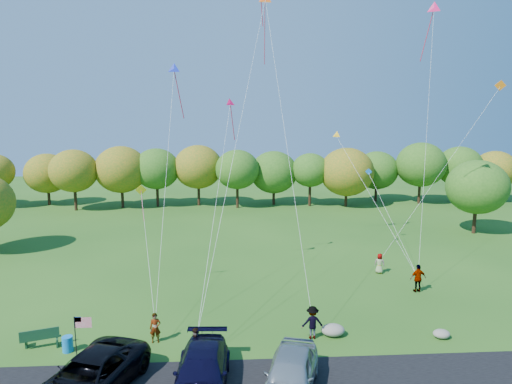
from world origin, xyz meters
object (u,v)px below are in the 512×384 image
minivan_navy (202,372)px  minivan_silver (291,374)px  flyer_a (155,328)px  trash_barrel (68,344)px  flyer_c (312,322)px  flyer_d (418,278)px  minivan_dark (89,377)px  flyer_b (196,344)px  park_bench (40,338)px  flyer_e (380,263)px

minivan_navy → minivan_silver: bearing=-3.9°
flyer_a → trash_barrel: size_ratio=2.01×
flyer_c → flyer_d: 10.26m
flyer_a → minivan_navy: bearing=-64.5°
flyer_d → trash_barrel: (-20.88, -6.66, -0.56)m
minivan_dark → flyer_c: 11.29m
minivan_navy → minivan_silver: minivan_silver is taller
minivan_navy → flyer_a: size_ratio=3.50×
flyer_b → flyer_d: size_ratio=0.85×
flyer_a → flyer_b: size_ratio=0.98×
minivan_navy → park_bench: (-8.47, 4.24, -0.32)m
minivan_dark → flyer_c: bearing=43.3°
minivan_navy → flyer_b: (-0.41, 2.55, -0.06)m
minivan_navy → flyer_e: bearing=51.6°
flyer_b → flyer_d: flyer_d is taller
minivan_dark → flyer_c: size_ratio=3.41×
park_bench → trash_barrel: (1.51, -0.47, -0.15)m
minivan_silver → park_bench: minivan_silver is taller
flyer_a → flyer_e: 18.09m
flyer_c → flyer_e: bearing=-128.1°
flyer_c → flyer_a: bearing=-3.3°
trash_barrel → minivan_dark: bearing=-60.0°
flyer_d → flyer_e: size_ratio=1.25×
flyer_b → park_bench: (-8.06, 1.69, -0.26)m
minivan_silver → flyer_a: minivan_silver is taller
flyer_e → trash_barrel: flyer_e is taller
flyer_d → minivan_silver: bearing=40.9°
minivan_dark → flyer_d: size_ratio=3.19×
flyer_d → flyer_e: bearing=-76.3°
flyer_a → minivan_silver: bearing=-42.8°
park_bench → flyer_d: bearing=-2.6°
minivan_dark → minivan_silver: 8.50m
minivan_navy → flyer_c: (5.62, 4.41, 0.03)m
flyer_a → flyer_c: size_ratio=0.89×
minivan_navy → park_bench: minivan_navy is taller
park_bench → flyer_e: bearing=7.3°
flyer_c → trash_barrel: (-12.58, -0.64, -0.50)m
minivan_dark → park_bench: bearing=150.1°
flyer_c → trash_barrel: 12.61m
minivan_navy → flyer_c: flyer_c is taller
minivan_silver → flyer_a: bearing=159.2°
minivan_navy → flyer_a: 5.20m
flyer_b → flyer_d: 16.36m
flyer_b → park_bench: flyer_b is taller
flyer_a → flyer_b: (2.26, -1.91, 0.02)m
flyer_b → flyer_c: (6.03, 1.86, 0.08)m
flyer_c → minivan_silver: bearing=66.5°
minivan_dark → flyer_d: flyer_d is taller
trash_barrel → flyer_e: bearing=28.2°
minivan_navy → minivan_silver: (3.79, -0.46, 0.07)m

